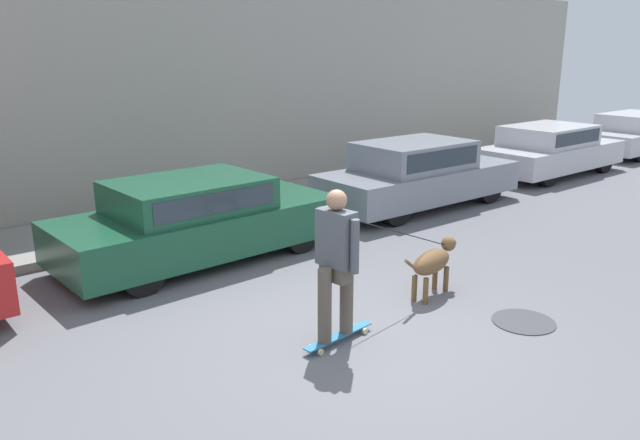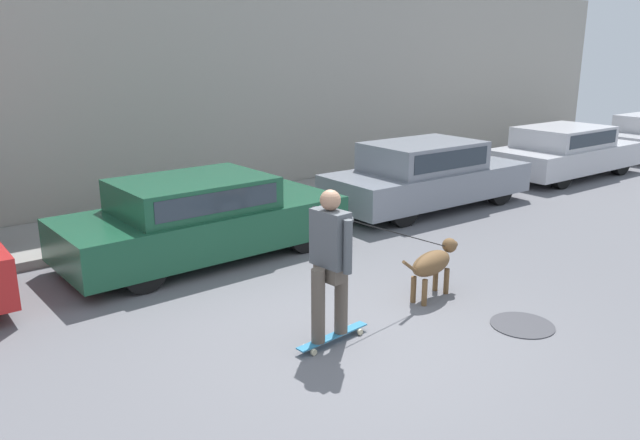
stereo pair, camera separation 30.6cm
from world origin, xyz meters
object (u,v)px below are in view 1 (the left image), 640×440
parked_car_4 (637,134)px  dog (433,262)px  parked_car_2 (417,175)px  parked_car_3 (550,150)px  parked_car_1 (198,220)px  skateboarder (337,258)px

parked_car_4 → dog: size_ratio=3.64×
parked_car_2 → parked_car_4: (10.00, -0.00, -0.05)m
parked_car_4 → dog: parked_car_4 is taller
parked_car_3 → dog: parked_car_3 is taller
parked_car_1 → parked_car_2: bearing=-0.9°
dog → parked_car_4: bearing=3.4°
parked_car_3 → parked_car_4: size_ratio=0.95×
parked_car_2 → skateboarder: bearing=-145.0°
parked_car_1 → parked_car_4: (15.01, 0.00, -0.02)m
dog → parked_car_1: bearing=106.0°
parked_car_2 → parked_car_3: parked_car_2 is taller
parked_car_2 → dog: (-3.42, -3.25, -0.19)m
skateboarder → parked_car_1: bearing=80.5°
dog → skateboarder: skateboarder is taller
parked_car_4 → parked_car_2: bearing=-178.6°
parked_car_1 → parked_car_3: (10.03, 0.00, 0.00)m
parked_car_1 → parked_car_2: (5.01, 0.00, 0.03)m
parked_car_3 → skateboarder: 10.88m
parked_car_3 → skateboarder: (-10.31, -3.47, 0.37)m
parked_car_2 → parked_car_3: 5.02m
parked_car_4 → skateboarder: bearing=-165.9°
parked_car_3 → parked_car_4: (4.98, 0.00, -0.03)m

